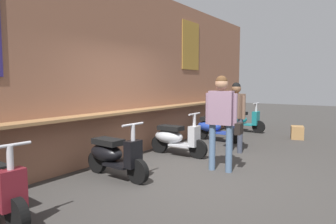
{
  "coord_description": "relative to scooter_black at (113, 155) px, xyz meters",
  "views": [
    {
      "loc": [
        -4.69,
        -2.6,
        1.62
      ],
      "look_at": [
        1.03,
        1.33,
        0.95
      ],
      "focal_mm": 32.78,
      "sensor_mm": 36.0,
      "label": 1
    }
  ],
  "objects": [
    {
      "name": "scooter_black",
      "position": [
        0.0,
        0.0,
        0.0
      ],
      "size": [
        0.48,
        1.4,
        0.97
      ],
      "rotation": [
        0.0,
        0.0,
        -1.63
      ],
      "color": "black",
      "rests_on": "ground_plane"
    },
    {
      "name": "scooter_teal",
      "position": [
        5.97,
        0.0,
        0.0
      ],
      "size": [
        0.47,
        1.4,
        0.97
      ],
      "rotation": [
        0.0,
        0.0,
        -1.62
      ],
      "color": "#197075",
      "rests_on": "ground_plane"
    },
    {
      "name": "shopper_browsing",
      "position": [
        3.02,
        -0.97,
        0.59
      ],
      "size": [
        0.4,
        0.65,
        1.62
      ],
      "rotation": [
        0.0,
        0.0,
        2.76
      ],
      "color": "#383D4C",
      "rests_on": "ground_plane"
    },
    {
      "name": "shopper_with_handbag",
      "position": [
        1.37,
        -1.38,
        0.68
      ],
      "size": [
        0.32,
        0.68,
        1.74
      ],
      "rotation": [
        0.0,
        0.0,
        0.13
      ],
      "color": "slate",
      "rests_on": "ground_plane"
    },
    {
      "name": "ground_plane",
      "position": [
        0.99,
        -1.08,
        -0.39
      ],
      "size": [
        37.88,
        37.88,
        0.0
      ],
      "primitive_type": "plane",
      "color": "#383533"
    },
    {
      "name": "scooter_blue",
      "position": [
        3.95,
        0.0,
        0.0
      ],
      "size": [
        0.46,
        1.4,
        0.97
      ],
      "rotation": [
        0.0,
        0.0,
        -1.57
      ],
      "color": "#233D9E",
      "rests_on": "ground_plane"
    },
    {
      "name": "market_stall_facade",
      "position": [
        0.98,
        0.94,
        1.47
      ],
      "size": [
        13.53,
        0.61,
        3.73
      ],
      "color": "#8C5B44",
      "rests_on": "ground_plane"
    },
    {
      "name": "scooter_silver",
      "position": [
        1.94,
        0.0,
        0.0
      ],
      "size": [
        0.46,
        1.4,
        0.97
      ],
      "rotation": [
        0.0,
        0.0,
        -1.55
      ],
      "color": "#B2B5BA",
      "rests_on": "ground_plane"
    },
    {
      "name": "merchandise_crate",
      "position": [
        5.57,
        -1.82,
        -0.2
      ],
      "size": [
        0.49,
        0.43,
        0.37
      ],
      "primitive_type": "cube",
      "rotation": [
        0.0,
        0.0,
        0.27
      ],
      "color": "olive",
      "rests_on": "ground_plane"
    }
  ]
}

